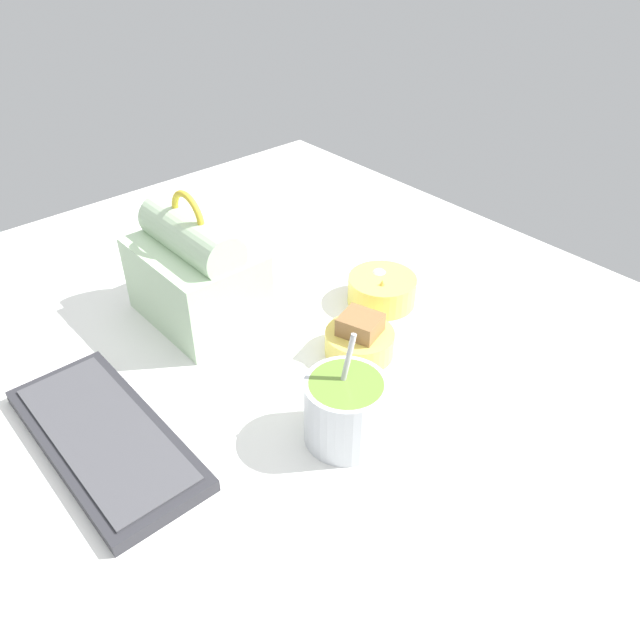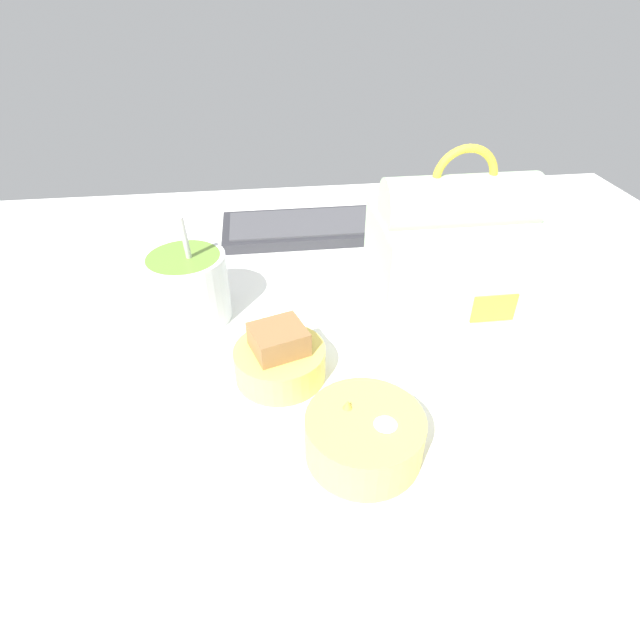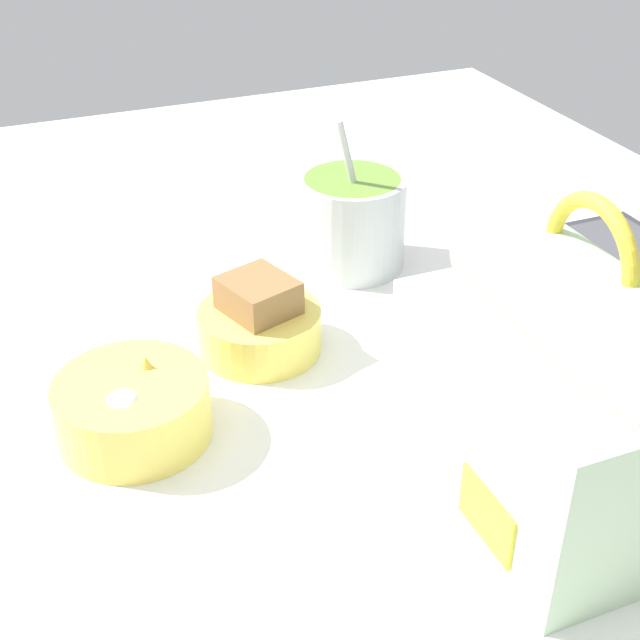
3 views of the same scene
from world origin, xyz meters
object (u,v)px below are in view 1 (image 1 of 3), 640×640
Objects in this scene: keyboard at (105,437)px; bento_bowl_snacks at (382,289)px; bento_bowl_sandwich at (360,340)px; lunch_bag at (196,273)px; soup_cup at (345,409)px.

bento_bowl_snacks reaches higher than keyboard.
bento_bowl_sandwich is 0.92× the size of bento_bowl_snacks.
lunch_bag reaches higher than soup_cup.
lunch_bag is 2.11× the size of bento_bowl_sandwich.
soup_cup is at bearing -129.10° from keyboard.
keyboard is 49.21cm from bento_bowl_snacks.
keyboard is at bearing 88.86° from bento_bowl_snacks.
bento_bowl_sandwich is at bearing -50.51° from soup_cup.
keyboard is at bearing 50.90° from soup_cup.
keyboard is 29.76cm from lunch_bag.
keyboard is at bearing 122.79° from lunch_bag.
lunch_bag is at bearing 27.93° from bento_bowl_sandwich.
bento_bowl_snacks is (18.24, -25.53, -2.29)cm from soup_cup.
bento_bowl_snacks is at bearing -123.74° from lunch_bag.
bento_bowl_snacks is (-16.62, -24.88, -5.62)cm from lunch_bag.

